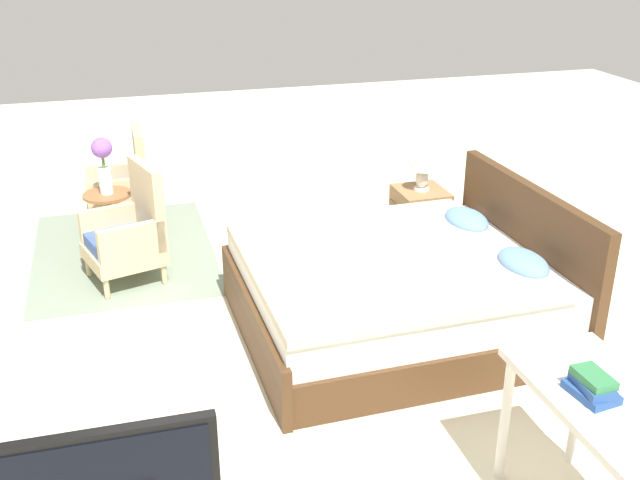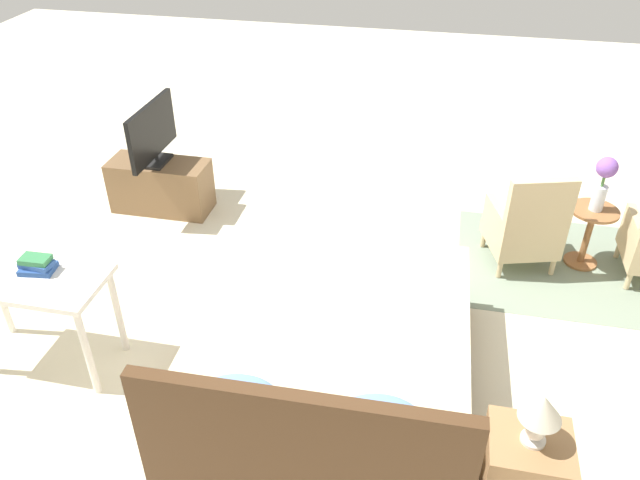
{
  "view_description": "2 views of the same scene",
  "coord_description": "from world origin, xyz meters",
  "px_view_note": "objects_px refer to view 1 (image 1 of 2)",
  "views": [
    {
      "loc": [
        4.26,
        -0.91,
        2.67
      ],
      "look_at": [
        0.14,
        0.28,
        0.81
      ],
      "focal_mm": 42.0,
      "sensor_mm": 36.0,
      "label": 1
    },
    {
      "loc": [
        -0.53,
        3.83,
        3.24
      ],
      "look_at": [
        0.27,
        0.04,
        0.63
      ],
      "focal_mm": 35.0,
      "sensor_mm": 36.0,
      "label": 2
    }
  ],
  "objects_px": {
    "side_table": "(110,216)",
    "book_stack": "(592,386)",
    "table_lamp": "(423,165)",
    "vanity_desk": "(608,421)",
    "armchair_by_window_left": "(123,189)",
    "nightstand": "(419,221)",
    "armchair_by_window_right": "(129,234)",
    "flower_vase": "(103,160)",
    "bed": "(401,291)"
  },
  "relations": [
    {
      "from": "side_table",
      "to": "book_stack",
      "type": "height_order",
      "value": "book_stack"
    },
    {
      "from": "table_lamp",
      "to": "vanity_desk",
      "type": "bearing_deg",
      "value": -8.84
    },
    {
      "from": "vanity_desk",
      "to": "table_lamp",
      "type": "bearing_deg",
      "value": 171.16
    },
    {
      "from": "armchair_by_window_left",
      "to": "side_table",
      "type": "xyz_separation_m",
      "value": [
        0.55,
        -0.14,
        -0.04
      ]
    },
    {
      "from": "armchair_by_window_left",
      "to": "book_stack",
      "type": "bearing_deg",
      "value": 22.54
    },
    {
      "from": "nightstand",
      "to": "vanity_desk",
      "type": "distance_m",
      "value": 3.27
    },
    {
      "from": "nightstand",
      "to": "table_lamp",
      "type": "xyz_separation_m",
      "value": [
        -0.0,
        0.0,
        0.49
      ]
    },
    {
      "from": "armchair_by_window_left",
      "to": "table_lamp",
      "type": "height_order",
      "value": "armchair_by_window_left"
    },
    {
      "from": "table_lamp",
      "to": "armchair_by_window_right",
      "type": "bearing_deg",
      "value": -93.28
    },
    {
      "from": "table_lamp",
      "to": "nightstand",
      "type": "bearing_deg",
      "value": -90.0
    },
    {
      "from": "armchair_by_window_left",
      "to": "vanity_desk",
      "type": "bearing_deg",
      "value": 23.09
    },
    {
      "from": "vanity_desk",
      "to": "armchair_by_window_right",
      "type": "bearing_deg",
      "value": -150.49
    },
    {
      "from": "flower_vase",
      "to": "armchair_by_window_right",
      "type": "bearing_deg",
      "value": 14.31
    },
    {
      "from": "nightstand",
      "to": "vanity_desk",
      "type": "bearing_deg",
      "value": -8.83
    },
    {
      "from": "vanity_desk",
      "to": "bed",
      "type": "bearing_deg",
      "value": -175.88
    },
    {
      "from": "side_table",
      "to": "book_stack",
      "type": "distance_m",
      "value": 4.33
    },
    {
      "from": "flower_vase",
      "to": "book_stack",
      "type": "xyz_separation_m",
      "value": [
        3.84,
        1.96,
        -0.04
      ]
    },
    {
      "from": "armchair_by_window_left",
      "to": "armchair_by_window_right",
      "type": "distance_m",
      "value": 1.09
    },
    {
      "from": "armchair_by_window_right",
      "to": "vanity_desk",
      "type": "height_order",
      "value": "armchair_by_window_right"
    },
    {
      "from": "table_lamp",
      "to": "book_stack",
      "type": "relative_size",
      "value": 1.39
    },
    {
      "from": "flower_vase",
      "to": "nightstand",
      "type": "relative_size",
      "value": 0.85
    },
    {
      "from": "side_table",
      "to": "armchair_by_window_right",
      "type": "bearing_deg",
      "value": 14.31
    },
    {
      "from": "flower_vase",
      "to": "vanity_desk",
      "type": "distance_m",
      "value": 4.39
    },
    {
      "from": "vanity_desk",
      "to": "armchair_by_window_left",
      "type": "bearing_deg",
      "value": -156.91
    },
    {
      "from": "armchair_by_window_right",
      "to": "flower_vase",
      "type": "bearing_deg",
      "value": -165.69
    },
    {
      "from": "armchair_by_window_right",
      "to": "book_stack",
      "type": "relative_size",
      "value": 3.89
    },
    {
      "from": "bed",
      "to": "vanity_desk",
      "type": "xyz_separation_m",
      "value": [
        2.02,
        0.15,
        0.34
      ]
    },
    {
      "from": "armchair_by_window_left",
      "to": "vanity_desk",
      "type": "relative_size",
      "value": 0.88
    },
    {
      "from": "side_table",
      "to": "vanity_desk",
      "type": "bearing_deg",
      "value": 27.61
    },
    {
      "from": "armchair_by_window_right",
      "to": "book_stack",
      "type": "distance_m",
      "value": 3.79
    },
    {
      "from": "armchair_by_window_right",
      "to": "book_stack",
      "type": "height_order",
      "value": "armchair_by_window_right"
    },
    {
      "from": "side_table",
      "to": "nightstand",
      "type": "height_order",
      "value": "nightstand"
    },
    {
      "from": "side_table",
      "to": "nightstand",
      "type": "bearing_deg",
      "value": 75.07
    },
    {
      "from": "flower_vase",
      "to": "table_lamp",
      "type": "bearing_deg",
      "value": 75.07
    },
    {
      "from": "vanity_desk",
      "to": "book_stack",
      "type": "relative_size",
      "value": 4.39
    },
    {
      "from": "side_table",
      "to": "book_stack",
      "type": "xyz_separation_m",
      "value": [
        3.84,
        1.96,
        0.46
      ]
    },
    {
      "from": "table_lamp",
      "to": "book_stack",
      "type": "distance_m",
      "value": 3.21
    },
    {
      "from": "book_stack",
      "to": "nightstand",
      "type": "bearing_deg",
      "value": 169.79
    },
    {
      "from": "armchair_by_window_right",
      "to": "side_table",
      "type": "height_order",
      "value": "armchair_by_window_right"
    },
    {
      "from": "table_lamp",
      "to": "flower_vase",
      "type": "bearing_deg",
      "value": -104.93
    },
    {
      "from": "armchair_by_window_right",
      "to": "flower_vase",
      "type": "relative_size",
      "value": 1.93
    },
    {
      "from": "flower_vase",
      "to": "book_stack",
      "type": "relative_size",
      "value": 2.02
    },
    {
      "from": "armchair_by_window_left",
      "to": "table_lamp",
      "type": "xyz_separation_m",
      "value": [
        1.23,
        2.39,
        0.39
      ]
    },
    {
      "from": "bed",
      "to": "vanity_desk",
      "type": "relative_size",
      "value": 2.03
    },
    {
      "from": "armchair_by_window_right",
      "to": "flower_vase",
      "type": "height_order",
      "value": "flower_vase"
    },
    {
      "from": "flower_vase",
      "to": "book_stack",
      "type": "bearing_deg",
      "value": 27.09
    },
    {
      "from": "armchair_by_window_right",
      "to": "nightstand",
      "type": "bearing_deg",
      "value": 86.72
    },
    {
      "from": "armchair_by_window_left",
      "to": "flower_vase",
      "type": "height_order",
      "value": "flower_vase"
    },
    {
      "from": "nightstand",
      "to": "vanity_desk",
      "type": "xyz_separation_m",
      "value": [
        3.21,
        -0.5,
        0.36
      ]
    },
    {
      "from": "side_table",
      "to": "vanity_desk",
      "type": "relative_size",
      "value": 0.53
    }
  ]
}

